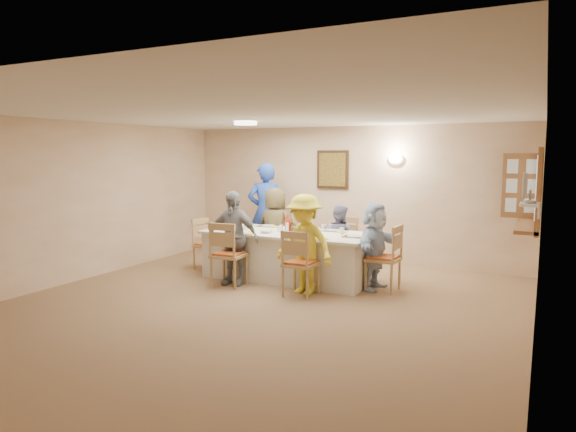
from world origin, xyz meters
The scene contains 49 objects.
ground centered at (0.00, 0.00, 0.00)m, with size 7.00×7.00×0.00m, color brown.
room_walls centered at (0.00, 0.00, 1.51)m, with size 7.00×7.00×7.00m.
wall_picture centered at (-0.30, 3.46, 1.70)m, with size 0.62×0.05×0.72m.
wall_sconce centered at (0.90, 3.44, 1.90)m, with size 0.26×0.09×0.18m, color white.
ceiling_light centered at (-1.00, 1.50, 2.47)m, with size 0.36×0.36×0.05m, color white.
serving_hatch centered at (3.21, 2.40, 1.50)m, with size 0.06×1.50×1.15m, color brown.
hatch_sill centered at (3.09, 2.40, 0.97)m, with size 0.30×1.50×0.05m, color brown.
shutter_door centered at (2.95, 3.16, 1.50)m, with size 0.55×0.04×1.00m, color brown.
fan_shelf centered at (3.13, 1.05, 1.40)m, with size 0.22×0.36×0.03m, color white.
desk_fan centered at (3.10, 1.05, 1.55)m, with size 0.30×0.30×0.28m, color #A5A5A8, non-canonical shape.
dining_table centered at (-0.33, 1.67, 0.38)m, with size 2.70×1.14×0.76m, color white.
chair_back_left centered at (-0.93, 2.47, 0.46)m, with size 0.45×0.45×0.93m, color tan, non-canonical shape.
chair_back_right centered at (0.27, 2.47, 0.47)m, with size 0.45×0.45×0.94m, color tan, non-canonical shape.
chair_front_left centered at (-0.93, 0.87, 0.50)m, with size 0.47×0.47×0.99m, color tan, non-canonical shape.
chair_front_right centered at (0.27, 0.87, 0.47)m, with size 0.45×0.45×0.95m, color tan, non-canonical shape.
chair_left_end centered at (-1.88, 1.67, 0.44)m, with size 0.42×0.42×0.88m, color tan, non-canonical shape.
chair_right_end centered at (1.22, 1.67, 0.49)m, with size 0.47×0.47×0.98m, color tan, non-canonical shape.
diner_back_left centered at (-0.93, 2.35, 0.70)m, with size 0.71×0.48×1.41m, color brown.
diner_back_right centered at (0.27, 2.35, 0.58)m, with size 0.63×0.54×1.16m, color gray.
diner_front_left centered at (-0.93, 0.99, 0.72)m, with size 0.86×0.41×1.44m, color gray.
diner_front_right centered at (0.27, 0.99, 0.71)m, with size 1.01×0.70×1.43m, color yellow.
diner_right_end centered at (1.09, 1.67, 0.65)m, with size 0.53×1.24×1.29m, color silver.
caregiver centered at (-1.38, 2.82, 0.91)m, with size 0.79×0.72×1.82m, color blue.
placemat_fl centered at (-0.93, 1.25, 0.76)m, with size 0.32×0.24×0.01m, color #472B19.
plate_fl centered at (-0.93, 1.25, 0.77)m, with size 0.26×0.26×0.02m, color white.
napkin_fl centered at (-0.75, 1.20, 0.77)m, with size 0.14×0.14×0.01m, color yellow.
placemat_fr centered at (0.27, 1.25, 0.76)m, with size 0.35×0.26×0.01m, color #472B19.
plate_fr centered at (0.27, 1.25, 0.77)m, with size 0.24×0.24×0.02m, color white.
napkin_fr centered at (0.45, 1.20, 0.77)m, with size 0.15×0.15×0.01m, color yellow.
placemat_bl centered at (-0.93, 2.09, 0.76)m, with size 0.35×0.26×0.01m, color #472B19.
plate_bl centered at (-0.93, 2.09, 0.77)m, with size 0.24×0.24×0.01m, color white.
napkin_bl centered at (-0.75, 2.04, 0.77)m, with size 0.14×0.14×0.01m, color yellow.
placemat_br centered at (0.27, 2.09, 0.76)m, with size 0.37×0.28×0.01m, color #472B19.
plate_br centered at (0.27, 2.09, 0.77)m, with size 0.25×0.25×0.02m, color white.
napkin_br centered at (0.45, 2.04, 0.77)m, with size 0.15×0.15×0.01m, color yellow.
placemat_le centered at (-1.43, 1.67, 0.76)m, with size 0.34×0.25×0.01m, color #472B19.
plate_le centered at (-1.43, 1.67, 0.77)m, with size 0.23×0.23×0.01m, color white.
napkin_le centered at (-1.25, 1.62, 0.77)m, with size 0.14×0.14×0.01m, color yellow.
placemat_re centered at (0.79, 1.67, 0.76)m, with size 0.37×0.27×0.01m, color #472B19.
plate_re centered at (0.79, 1.67, 0.77)m, with size 0.25×0.25×0.02m, color white.
napkin_re centered at (0.97, 1.62, 0.77)m, with size 0.14×0.14×0.01m, color yellow.
teacup_a centered at (-1.17, 1.32, 0.80)m, with size 0.14×0.14×0.09m, color white.
teacup_b centered at (0.06, 2.21, 0.80)m, with size 0.11×0.11×0.08m, color white.
bowl_a centered at (-0.59, 1.43, 0.78)m, with size 0.21×0.21×0.05m, color white.
bowl_b centered at (0.01, 1.94, 0.79)m, with size 0.23×0.23×0.05m, color white.
condiment_ketchup centered at (-0.37, 1.72, 0.89)m, with size 0.13×0.13×0.26m, color red.
condiment_brown centered at (-0.31, 1.77, 0.85)m, with size 0.11×0.11×0.19m, color #443012.
condiment_malt centered at (-0.23, 1.68, 0.83)m, with size 0.14×0.14×0.15m, color #443012.
drinking_glass centered at (-0.48, 1.72, 0.82)m, with size 0.06×0.06×0.09m, color silver.
Camera 1 is at (3.27, -5.53, 1.98)m, focal length 32.00 mm.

